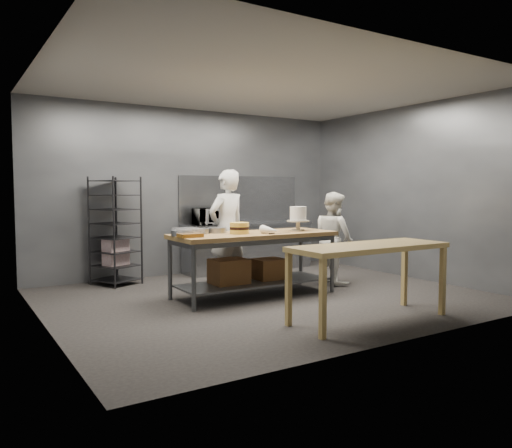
{
  "coord_description": "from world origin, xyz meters",
  "views": [
    {
      "loc": [
        -3.91,
        -5.93,
        1.55
      ],
      "look_at": [
        -0.14,
        0.1,
        1.05
      ],
      "focal_mm": 35.0,
      "sensor_mm": 36.0,
      "label": 1
    }
  ],
  "objects_px": {
    "layer_cake": "(239,228)",
    "microwave": "(209,217)",
    "speed_rack": "(115,232)",
    "frosted_cake_stand": "(298,216)",
    "work_table": "(251,257)",
    "chef_behind": "(227,229)",
    "near_counter": "(369,252)",
    "chef_right": "(334,238)"
  },
  "relations": [
    {
      "from": "chef_behind",
      "to": "frosted_cake_stand",
      "type": "xyz_separation_m",
      "value": [
        0.81,
        -0.77,
        0.23
      ]
    },
    {
      "from": "microwave",
      "to": "frosted_cake_stand",
      "type": "bearing_deg",
      "value": -77.69
    },
    {
      "from": "microwave",
      "to": "frosted_cake_stand",
      "type": "height_order",
      "value": "frosted_cake_stand"
    },
    {
      "from": "speed_rack",
      "to": "microwave",
      "type": "distance_m",
      "value": 1.75
    },
    {
      "from": "speed_rack",
      "to": "layer_cake",
      "type": "xyz_separation_m",
      "value": [
        1.18,
        -1.97,
        0.14
      ]
    },
    {
      "from": "chef_behind",
      "to": "layer_cake",
      "type": "relative_size",
      "value": 6.79
    },
    {
      "from": "layer_cake",
      "to": "work_table",
      "type": "bearing_deg",
      "value": 11.54
    },
    {
      "from": "work_table",
      "to": "near_counter",
      "type": "bearing_deg",
      "value": -75.68
    },
    {
      "from": "frosted_cake_stand",
      "to": "work_table",
      "type": "bearing_deg",
      "value": 175.11
    },
    {
      "from": "work_table",
      "to": "microwave",
      "type": "xyz_separation_m",
      "value": [
        0.34,
        2.01,
        0.48
      ]
    },
    {
      "from": "chef_right",
      "to": "layer_cake",
      "type": "bearing_deg",
      "value": 101.45
    },
    {
      "from": "near_counter",
      "to": "frosted_cake_stand",
      "type": "distance_m",
      "value": 1.87
    },
    {
      "from": "chef_right",
      "to": "near_counter",
      "type": "bearing_deg",
      "value": 155.72
    },
    {
      "from": "microwave",
      "to": "speed_rack",
      "type": "bearing_deg",
      "value": -177.36
    },
    {
      "from": "speed_rack",
      "to": "frosted_cake_stand",
      "type": "relative_size",
      "value": 4.78
    },
    {
      "from": "work_table",
      "to": "frosted_cake_stand",
      "type": "relative_size",
      "value": 6.56
    },
    {
      "from": "work_table",
      "to": "chef_right",
      "type": "height_order",
      "value": "chef_right"
    },
    {
      "from": "work_table",
      "to": "layer_cake",
      "type": "height_order",
      "value": "layer_cake"
    },
    {
      "from": "speed_rack",
      "to": "frosted_cake_stand",
      "type": "distance_m",
      "value": 2.98
    },
    {
      "from": "work_table",
      "to": "microwave",
      "type": "relative_size",
      "value": 4.43
    },
    {
      "from": "chef_behind",
      "to": "microwave",
      "type": "xyz_separation_m",
      "value": [
        0.35,
        1.31,
        0.13
      ]
    },
    {
      "from": "near_counter",
      "to": "frosted_cake_stand",
      "type": "xyz_separation_m",
      "value": [
        0.31,
        1.81,
        0.34
      ]
    },
    {
      "from": "chef_right",
      "to": "layer_cake",
      "type": "height_order",
      "value": "chef_right"
    },
    {
      "from": "work_table",
      "to": "layer_cake",
      "type": "relative_size",
      "value": 8.81
    },
    {
      "from": "work_table",
      "to": "microwave",
      "type": "bearing_deg",
      "value": 80.42
    },
    {
      "from": "chef_right",
      "to": "frosted_cake_stand",
      "type": "height_order",
      "value": "chef_right"
    },
    {
      "from": "work_table",
      "to": "chef_right",
      "type": "bearing_deg",
      "value": 4.22
    },
    {
      "from": "work_table",
      "to": "chef_right",
      "type": "distance_m",
      "value": 1.68
    },
    {
      "from": "speed_rack",
      "to": "layer_cake",
      "type": "relative_size",
      "value": 6.42
    },
    {
      "from": "near_counter",
      "to": "microwave",
      "type": "relative_size",
      "value": 3.69
    },
    {
      "from": "work_table",
      "to": "layer_cake",
      "type": "xyz_separation_m",
      "value": [
        -0.22,
        -0.05,
        0.43
      ]
    },
    {
      "from": "work_table",
      "to": "chef_behind",
      "type": "distance_m",
      "value": 0.78
    },
    {
      "from": "near_counter",
      "to": "chef_behind",
      "type": "relative_size",
      "value": 1.08
    },
    {
      "from": "work_table",
      "to": "layer_cake",
      "type": "distance_m",
      "value": 0.48
    },
    {
      "from": "near_counter",
      "to": "microwave",
      "type": "height_order",
      "value": "microwave"
    },
    {
      "from": "chef_right",
      "to": "work_table",
      "type": "bearing_deg",
      "value": 100.58
    },
    {
      "from": "layer_cake",
      "to": "microwave",
      "type": "bearing_deg",
      "value": 74.72
    },
    {
      "from": "frosted_cake_stand",
      "to": "layer_cake",
      "type": "bearing_deg",
      "value": 178.74
    },
    {
      "from": "chef_right",
      "to": "layer_cake",
      "type": "xyz_separation_m",
      "value": [
        -1.89,
        -0.17,
        0.25
      ]
    },
    {
      "from": "chef_behind",
      "to": "chef_right",
      "type": "height_order",
      "value": "chef_behind"
    },
    {
      "from": "speed_rack",
      "to": "microwave",
      "type": "height_order",
      "value": "speed_rack"
    },
    {
      "from": "chef_right",
      "to": "microwave",
      "type": "bearing_deg",
      "value": 41.48
    }
  ]
}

